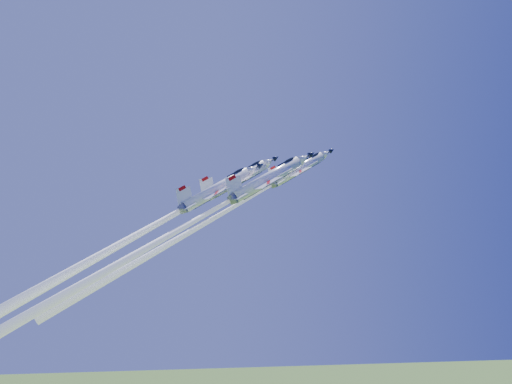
{
  "coord_description": "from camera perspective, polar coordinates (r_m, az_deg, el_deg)",
  "views": [
    {
      "loc": [
        -14.21,
        -103.7,
        84.23
      ],
      "look_at": [
        0.0,
        0.0,
        94.19
      ],
      "focal_mm": 40.0,
      "sensor_mm": 36.0,
      "label": 1
    }
  ],
  "objects": [
    {
      "name": "jet_lead",
      "position": [
        100.93,
        -5.03,
        -3.08
      ],
      "size": [
        44.29,
        12.94,
        40.86
      ],
      "rotation": [
        0.53,
        0.05,
        -1.37
      ],
      "color": "white"
    },
    {
      "name": "jet_right",
      "position": [
        94.88,
        -9.29,
        -4.64
      ],
      "size": [
        48.78,
        14.71,
        43.54
      ],
      "rotation": [
        0.53,
        0.05,
        -1.37
      ],
      "color": "white"
    },
    {
      "name": "jet_slot",
      "position": [
        97.55,
        -12.53,
        -4.53
      ],
      "size": [
        42.93,
        13.29,
        37.8
      ],
      "rotation": [
        0.53,
        0.05,
        -1.37
      ],
      "color": "white"
    },
    {
      "name": "jet_left",
      "position": [
        108.02,
        -11.27,
        -3.99
      ],
      "size": [
        48.34,
        14.55,
        43.19
      ],
      "rotation": [
        0.53,
        0.05,
        -1.37
      ],
      "color": "white"
    }
  ]
}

